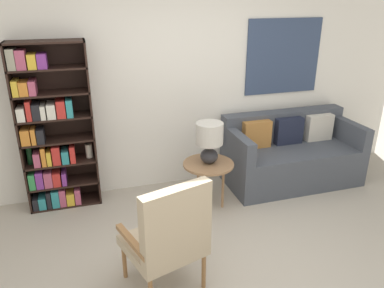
{
  "coord_description": "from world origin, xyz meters",
  "views": [
    {
      "loc": [
        -1.05,
        -2.23,
        2.27
      ],
      "look_at": [
        -0.04,
        1.03,
        0.9
      ],
      "focal_mm": 35.0,
      "sensor_mm": 36.0,
      "label": 1
    }
  ],
  "objects_px": {
    "armchair": "(170,234)",
    "couch": "(290,155)",
    "side_table": "(208,167)",
    "table_lamp": "(209,139)",
    "bookshelf": "(51,134)"
  },
  "relations": [
    {
      "from": "bookshelf",
      "to": "couch",
      "type": "bearing_deg",
      "value": -4.8
    },
    {
      "from": "bookshelf",
      "to": "couch",
      "type": "xyz_separation_m",
      "value": [
        2.85,
        -0.24,
        -0.51
      ]
    },
    {
      "from": "armchair",
      "to": "couch",
      "type": "distance_m",
      "value": 2.46
    },
    {
      "from": "bookshelf",
      "to": "armchair",
      "type": "distance_m",
      "value": 1.96
    },
    {
      "from": "side_table",
      "to": "couch",
      "type": "bearing_deg",
      "value": 13.8
    },
    {
      "from": "armchair",
      "to": "couch",
      "type": "relative_size",
      "value": 0.6
    },
    {
      "from": "couch",
      "to": "table_lamp",
      "type": "distance_m",
      "value": 1.34
    },
    {
      "from": "couch",
      "to": "side_table",
      "type": "height_order",
      "value": "couch"
    },
    {
      "from": "couch",
      "to": "side_table",
      "type": "relative_size",
      "value": 2.96
    },
    {
      "from": "side_table",
      "to": "table_lamp",
      "type": "distance_m",
      "value": 0.34
    },
    {
      "from": "couch",
      "to": "side_table",
      "type": "xyz_separation_m",
      "value": [
        -1.22,
        -0.3,
        0.14
      ]
    },
    {
      "from": "couch",
      "to": "armchair",
      "type": "bearing_deg",
      "value": -143.01
    },
    {
      "from": "bookshelf",
      "to": "side_table",
      "type": "bearing_deg",
      "value": -18.4
    },
    {
      "from": "side_table",
      "to": "table_lamp",
      "type": "height_order",
      "value": "table_lamp"
    },
    {
      "from": "armchair",
      "to": "couch",
      "type": "xyz_separation_m",
      "value": [
        1.96,
        1.48,
        -0.21
      ]
    }
  ]
}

